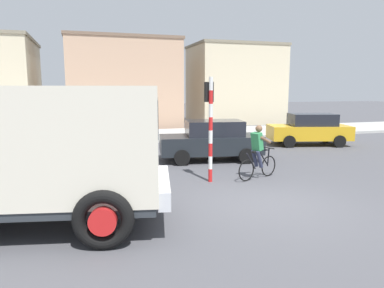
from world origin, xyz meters
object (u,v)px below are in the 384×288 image
(cyclist, at_px, (258,152))
(car_white_mid, at_px, (211,140))
(truck_foreground, at_px, (32,147))
(traffic_light_pole, at_px, (210,115))
(car_far_side, at_px, (74,134))
(car_red_near, at_px, (310,129))

(cyclist, height_order, car_white_mid, cyclist)
(truck_foreground, xyz_separation_m, traffic_light_pole, (4.71, 2.38, 0.40))
(truck_foreground, bearing_deg, cyclist, 19.46)
(cyclist, relative_size, traffic_light_pole, 0.54)
(car_white_mid, relative_size, car_far_side, 1.02)
(traffic_light_pole, relative_size, car_red_near, 0.74)
(car_red_near, relative_size, car_white_mid, 1.02)
(cyclist, relative_size, car_red_near, 0.40)
(truck_foreground, distance_m, car_far_side, 8.97)
(cyclist, height_order, car_red_near, cyclist)
(traffic_light_pole, relative_size, car_far_side, 0.77)
(cyclist, height_order, traffic_light_pole, traffic_light_pole)
(car_far_side, bearing_deg, traffic_light_pole, -57.59)
(car_white_mid, bearing_deg, traffic_light_pole, -111.03)
(cyclist, distance_m, car_far_side, 8.80)
(truck_foreground, relative_size, car_white_mid, 1.37)
(car_red_near, height_order, car_white_mid, same)
(truck_foreground, xyz_separation_m, car_red_near, (12.02, 7.69, -0.85))
(traffic_light_pole, height_order, car_white_mid, traffic_light_pole)
(truck_foreground, relative_size, car_red_near, 1.35)
(cyclist, relative_size, car_white_mid, 0.41)
(truck_foreground, height_order, traffic_light_pole, traffic_light_pole)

